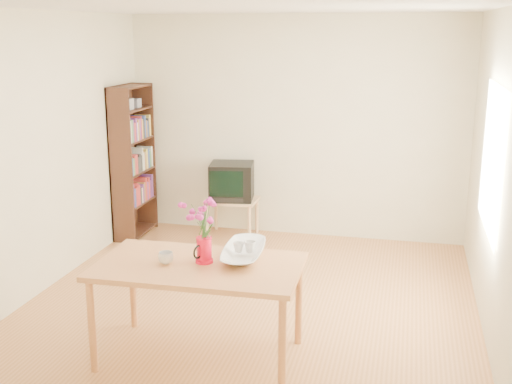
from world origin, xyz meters
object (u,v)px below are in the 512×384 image
(pitcher, at_px, (204,251))
(bowl, at_px, (244,230))
(mug, at_px, (166,258))
(table, at_px, (199,273))
(television, at_px, (232,181))

(pitcher, xyz_separation_m, bowl, (0.25, 0.19, 0.12))
(pitcher, distance_m, bowl, 0.34)
(mug, bearing_deg, bowl, -164.83)
(table, height_order, bowl, bowl)
(pitcher, xyz_separation_m, mug, (-0.27, -0.09, -0.05))
(pitcher, bearing_deg, mug, -140.29)
(table, bearing_deg, bowl, 37.96)
(mug, relative_size, television, 0.20)
(bowl, height_order, television, bowl)
(pitcher, height_order, bowl, bowl)
(mug, xyz_separation_m, bowl, (0.52, 0.28, 0.17))
(mug, bearing_deg, television, -96.68)
(pitcher, relative_size, television, 0.36)
(bowl, relative_size, television, 0.80)
(table, xyz_separation_m, bowl, (0.28, 0.23, 0.29))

